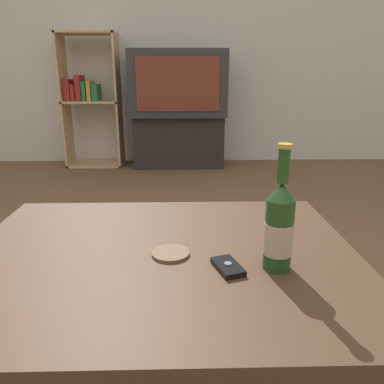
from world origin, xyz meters
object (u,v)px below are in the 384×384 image
(tv_stand, at_px, (179,141))
(beer_bottle, at_px, (279,227))
(television, at_px, (178,84))
(cell_phone, at_px, (228,267))
(bookshelf, at_px, (89,98))

(tv_stand, height_order, beer_bottle, beer_bottle)
(tv_stand, relative_size, television, 0.96)
(cell_phone, bearing_deg, bookshelf, 90.76)
(tv_stand, bearing_deg, beer_bottle, -84.76)
(television, bearing_deg, beer_bottle, -84.75)
(tv_stand, bearing_deg, cell_phone, -87.12)
(television, height_order, bookshelf, bookshelf)
(television, bearing_deg, tv_stand, 90.00)
(television, xyz_separation_m, beer_bottle, (0.26, -2.85, -0.27))
(beer_bottle, height_order, cell_phone, beer_bottle)
(bookshelf, bearing_deg, cell_phone, -71.00)
(tv_stand, height_order, television, television)
(tv_stand, xyz_separation_m, bookshelf, (-0.86, 0.04, 0.41))
(tv_stand, bearing_deg, bookshelf, 177.04)
(beer_bottle, bearing_deg, television, 95.25)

